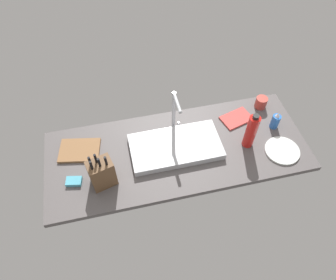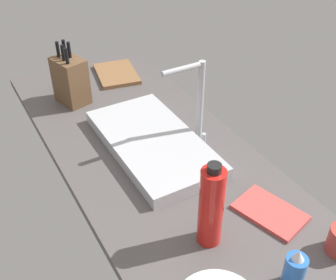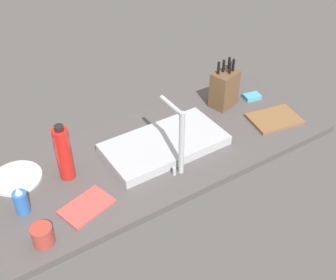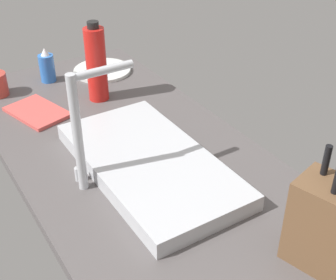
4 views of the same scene
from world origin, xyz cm
name	(u,v)px [view 1 (image 1 of 4)]	position (x,y,z in cm)	size (l,w,h in cm)	color
countertop_slab	(177,151)	(0.00, 0.00, 1.75)	(165.65, 65.59, 3.50)	#514C4C
sink_basin	(176,147)	(-1.10, 0.75, 5.76)	(57.04, 29.77, 4.53)	#B7BABF
faucet	(175,110)	(1.96, 16.86, 22.42)	(5.50, 16.66, 31.73)	#B7BABF
knife_block	(102,173)	(-47.73, -13.41, 13.70)	(15.99, 13.30, 26.39)	brown
cutting_board	(80,150)	(-60.73, 12.63, 4.40)	(25.09, 17.93, 1.80)	brown
soap_bottle	(275,121)	(67.71, 4.13, 9.05)	(5.58, 5.58, 12.90)	blue
water_bottle	(251,131)	(44.82, -5.76, 16.38)	(6.89, 6.89, 27.26)	red
dinner_plate	(282,151)	(64.38, -16.18, 4.10)	(21.94, 21.94, 1.20)	silver
dish_towel	(236,118)	(45.79, 16.04, 4.10)	(20.49, 13.29, 1.20)	#CC4C47
coffee_mug	(261,102)	(66.21, 23.42, 7.54)	(8.03, 8.03, 8.08)	#B23D33
dish_sponge	(74,181)	(-65.19, -9.59, 4.70)	(9.00, 6.00, 2.40)	#4CA3BC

